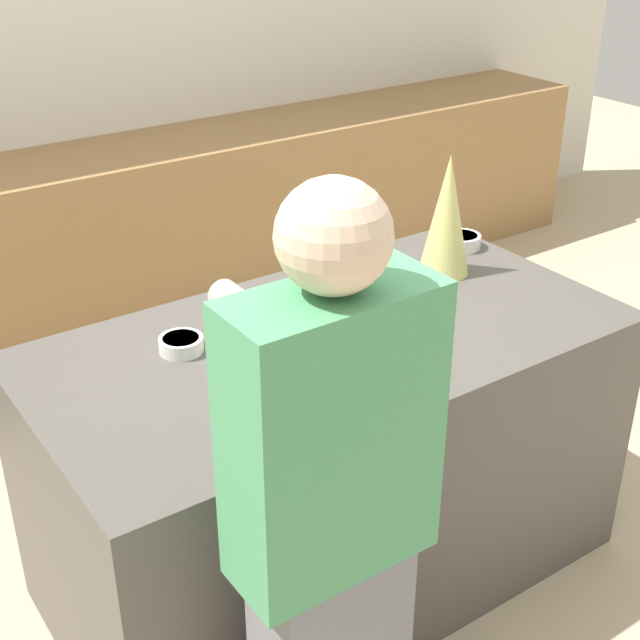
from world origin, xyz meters
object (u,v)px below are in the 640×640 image
at_px(cookbook, 297,308).
at_px(mug, 341,406).
at_px(candy_bowl_beside_tree, 462,240).
at_px(candy_bowl_far_right, 390,266).
at_px(candy_bowl_front_corner, 233,347).
at_px(baking_tray, 346,367).
at_px(candy_bowl_near_tray_left, 181,344).
at_px(decorative_tree, 447,215).
at_px(gingerbread_house, 347,332).
at_px(person, 330,537).

distance_m(cookbook, mug, 0.61).
xyz_separation_m(candy_bowl_beside_tree, candy_bowl_far_right, (-0.35, -0.04, 0.00)).
height_order(candy_bowl_front_corner, candy_bowl_far_right, candy_bowl_far_right).
relative_size(baking_tray, candy_bowl_near_tray_left, 3.13).
bearing_deg(decorative_tree, gingerbread_house, -153.15).
xyz_separation_m(gingerbread_house, candy_bowl_beside_tree, (0.83, 0.45, -0.09)).
bearing_deg(gingerbread_house, candy_bowl_near_tray_left, 133.95).
distance_m(candy_bowl_near_tray_left, cookbook, 0.41).
bearing_deg(person, mug, 50.73).
bearing_deg(cookbook, candy_bowl_near_tray_left, -176.49).
height_order(decorative_tree, candy_bowl_front_corner, decorative_tree).
bearing_deg(mug, candy_bowl_near_tray_left, 106.95).
distance_m(candy_bowl_near_tray_left, person, 0.84).
relative_size(candy_bowl_far_right, mug, 1.13).
bearing_deg(baking_tray, mug, -128.83).
xyz_separation_m(candy_bowl_far_right, cookbook, (-0.40, -0.05, -0.02)).
bearing_deg(candy_bowl_beside_tree, cookbook, -173.71).
distance_m(decorative_tree, candy_bowl_near_tray_left, 0.98).
xyz_separation_m(decorative_tree, mug, (-0.80, -0.52, -0.16)).
relative_size(cookbook, mug, 1.95).
bearing_deg(person, baking_tray, 50.90).
bearing_deg(baking_tray, candy_bowl_beside_tree, 28.15).
bearing_deg(candy_bowl_far_right, candy_bowl_near_tray_left, -174.88).
bearing_deg(person, cookbook, 60.67).
bearing_deg(gingerbread_house, candy_bowl_far_right, 40.43).
height_order(candy_bowl_far_right, mug, mug).
xyz_separation_m(decorative_tree, candy_bowl_far_right, (-0.16, 0.09, -0.17)).
bearing_deg(candy_bowl_front_corner, candy_bowl_near_tray_left, 141.22).
relative_size(candy_bowl_near_tray_left, candy_bowl_far_right, 1.26).
relative_size(cookbook, person, 0.10).
distance_m(gingerbread_house, candy_bowl_near_tray_left, 0.48).
xyz_separation_m(candy_bowl_near_tray_left, cookbook, (0.41, 0.02, -0.01)).
relative_size(candy_bowl_near_tray_left, person, 0.08).
distance_m(gingerbread_house, candy_bowl_front_corner, 0.34).
height_order(baking_tray, candy_bowl_front_corner, candy_bowl_front_corner).
distance_m(candy_bowl_front_corner, cookbook, 0.31).
relative_size(gingerbread_house, candy_bowl_far_right, 2.66).
xyz_separation_m(gingerbread_house, candy_bowl_far_right, (0.48, 0.41, -0.08)).
bearing_deg(candy_bowl_beside_tree, decorative_tree, -147.81).
bearing_deg(candy_bowl_beside_tree, mug, -146.99).
relative_size(baking_tray, gingerbread_house, 1.48).
xyz_separation_m(baking_tray, gingerbread_house, (0.00, 0.00, 0.11)).
height_order(candy_bowl_front_corner, mug, mug).
height_order(gingerbread_house, cookbook, gingerbread_house).
bearing_deg(candy_bowl_beside_tree, candy_bowl_near_tray_left, -174.68).
relative_size(baking_tray, person, 0.24).
xyz_separation_m(gingerbread_house, person, (-0.40, -0.49, -0.15)).
xyz_separation_m(candy_bowl_far_right, person, (-0.88, -0.91, -0.07)).
relative_size(gingerbread_house, mug, 3.02).
bearing_deg(gingerbread_house, decorative_tree, 26.85).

